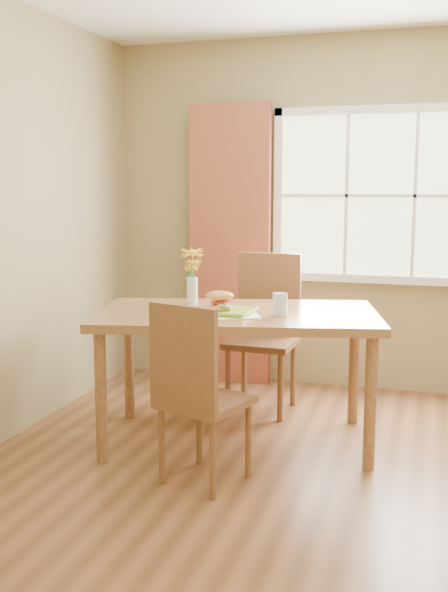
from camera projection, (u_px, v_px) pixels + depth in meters
name	position (u px, v px, depth m)	size (l,w,h in m)	color
room	(350.00, 231.00, 3.44)	(4.24, 3.84, 2.74)	brown
window	(380.00, 196.00, 5.18)	(1.62, 0.06, 1.32)	beige
curtain_left	(230.00, 246.00, 5.49)	(0.65, 0.08, 2.20)	maroon
dining_table	(237.00, 325.00, 4.21)	(1.85, 1.30, 0.82)	olive
chair_near	(196.00, 387.00, 3.58)	(0.52, 0.52, 0.99)	brown
chair_far	(265.00, 324.00, 4.90)	(0.47, 0.47, 1.10)	brown
placemat	(219.00, 315.00, 4.07)	(0.45, 0.33, 0.01)	#E9EDC9
plate	(229.00, 312.00, 4.10)	(0.28, 0.28, 0.01)	#91C531
croissant_sandwich	(219.00, 302.00, 4.06)	(0.19, 0.15, 0.13)	#F4C053
water_glass	(280.00, 305.00, 4.06)	(0.09, 0.09, 0.13)	silver
flower_vase	(192.00, 271.00, 4.40)	(0.15, 0.15, 0.36)	silver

